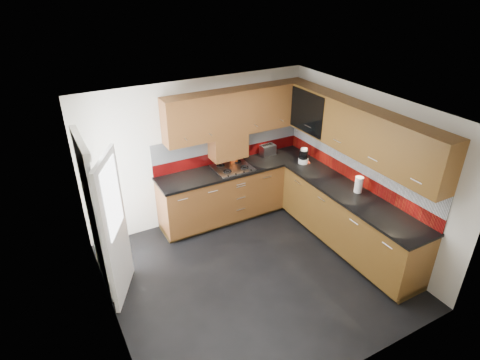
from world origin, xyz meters
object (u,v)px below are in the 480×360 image
utensil_pot (234,158)px  toaster (268,150)px  gas_hob (233,168)px  food_processor (303,156)px

utensil_pot → toaster: size_ratio=1.62×
utensil_pot → toaster: 0.67m
gas_hob → toaster: 0.81m
utensil_pot → toaster: (0.67, 0.01, -0.01)m
utensil_pot → food_processor: bearing=-29.0°
toaster → gas_hob: bearing=-166.9°
gas_hob → food_processor: bearing=-18.9°
gas_hob → food_processor: food_processor is taller
utensil_pot → food_processor: size_ratio=1.63×
gas_hob → toaster: toaster is taller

